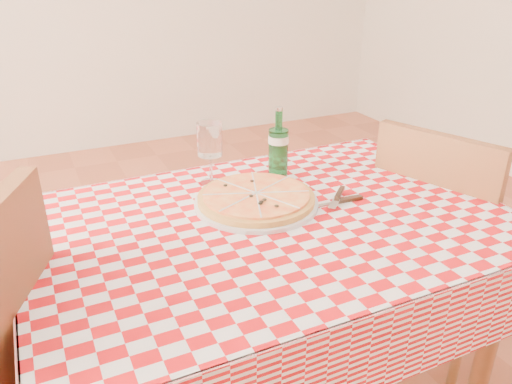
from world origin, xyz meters
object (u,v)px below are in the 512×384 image
pizza_plate (256,197)px  wine_glass (210,154)px  chair_near (438,234)px  water_bottle (278,143)px  dining_table (271,250)px

pizza_plate → wine_glass: (-0.06, 0.20, 0.08)m
chair_near → pizza_plate: bearing=154.7°
chair_near → water_bottle: 0.67m
dining_table → chair_near: size_ratio=1.30×
pizza_plate → wine_glass: size_ratio=1.81×
pizza_plate → water_bottle: (0.15, 0.16, 0.09)m
dining_table → water_bottle: bearing=59.5°
dining_table → chair_near: 0.69m
chair_near → pizza_plate: 0.73m
dining_table → wine_glass: bearing=102.3°
pizza_plate → wine_glass: 0.22m
pizza_plate → water_bottle: size_ratio=1.54×
dining_table → chair_near: (0.68, 0.04, -0.13)m
dining_table → chair_near: chair_near is taller
pizza_plate → wine_glass: bearing=107.8°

